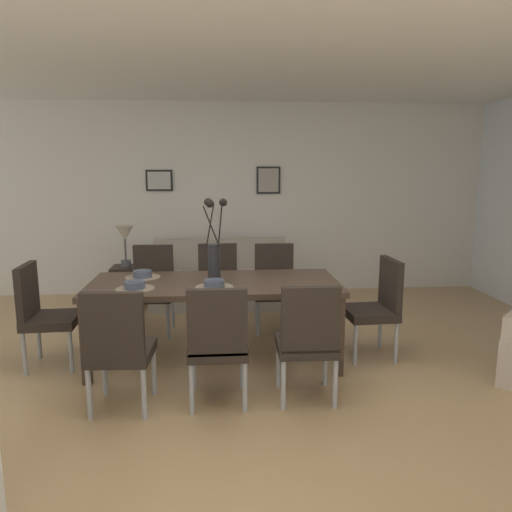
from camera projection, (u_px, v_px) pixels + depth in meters
The scene contains 24 objects.
ground_plane at pixel (235, 396), 3.73m from camera, with size 9.00×9.00×0.00m, color tan.
back_wall_panel at pixel (225, 199), 6.68m from camera, with size 9.00×0.10×2.60m, color silver.
ceiling_panel at pixel (230, 46), 3.64m from camera, with size 9.00×7.20×0.08m, color white.
dining_table at pixel (215, 289), 4.30m from camera, with size 2.20×0.93×0.74m.
dining_chair_near_left at pixel (118, 344), 3.40m from camera, with size 0.46×0.46×0.92m.
dining_chair_near_right at pixel (153, 285), 5.12m from camera, with size 0.45×0.45×0.92m.
dining_chair_far_left at pixel (218, 340), 3.49m from camera, with size 0.44×0.44×0.92m.
dining_chair_far_right at pixel (218, 283), 5.21m from camera, with size 0.44×0.44×0.92m.
dining_chair_mid_left at pixel (308, 337), 3.55m from camera, with size 0.45×0.45×0.92m.
dining_chair_mid_right at pixel (275, 283), 5.21m from camera, with size 0.46×0.46×0.92m.
dining_chair_head_west at pixel (42, 310), 4.21m from camera, with size 0.46×0.46×0.92m.
dining_chair_head_east at pixel (378, 303), 4.44m from camera, with size 0.46×0.46×0.92m.
centerpiece_vase at pixel (214, 250), 4.23m from camera, with size 0.21×0.23×0.73m.
placemat_near_left at pixel (135, 289), 4.03m from camera, with size 0.32×0.32×0.01m, color #7F705B.
bowl_near_left at pixel (135, 284), 4.02m from camera, with size 0.17×0.17×0.07m.
placemat_near_right at pixel (143, 277), 4.44m from camera, with size 0.32×0.32×0.01m, color #7F705B.
bowl_near_right at pixel (142, 273), 4.43m from camera, with size 0.17×0.17×0.07m.
placemat_far_left at pixel (214, 287), 4.08m from camera, with size 0.32×0.32×0.01m, color #7F705B.
bowl_far_left at pixel (214, 283), 4.07m from camera, with size 0.17×0.17×0.07m.
sofa at pixel (221, 282), 6.23m from camera, with size 1.73×0.84×0.80m.
side_table at pixel (127, 287), 6.05m from camera, with size 0.36×0.36×0.52m, color black.
table_lamp at pixel (125, 237), 5.94m from camera, with size 0.22×0.22×0.51m.
framed_picture_left at pixel (159, 180), 6.49m from camera, with size 0.36×0.03×0.28m.
framed_picture_center at pixel (268, 180), 6.61m from camera, with size 0.33×0.03×0.37m.
Camera 1 is at (-0.11, -3.47, 1.75)m, focal length 33.87 mm.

